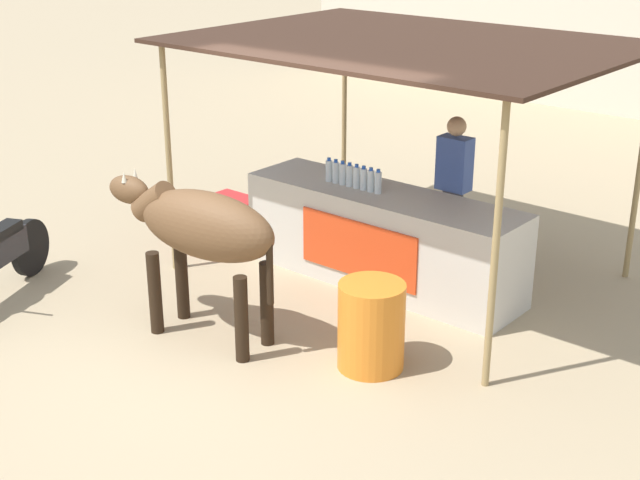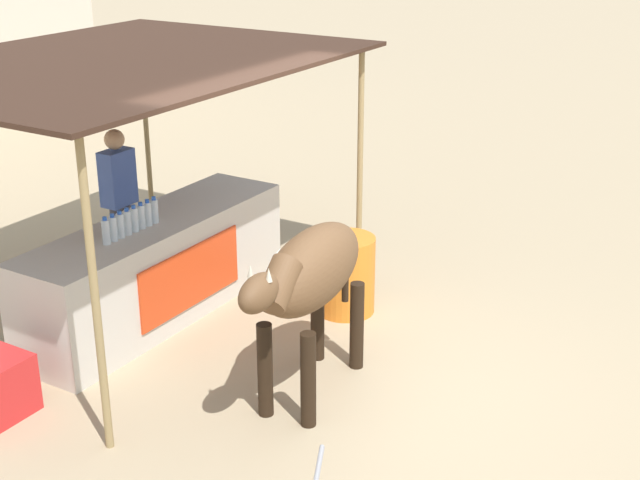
{
  "view_description": "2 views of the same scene",
  "coord_description": "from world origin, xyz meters",
  "px_view_note": "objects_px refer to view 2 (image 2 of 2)",
  "views": [
    {
      "loc": [
        4.93,
        -4.66,
        3.75
      ],
      "look_at": [
        0.48,
        0.65,
        1.04
      ],
      "focal_mm": 50.0,
      "sensor_mm": 36.0,
      "label": 1
    },
    {
      "loc": [
        -5.83,
        -3.13,
        3.8
      ],
      "look_at": [
        0.37,
        0.62,
        0.96
      ],
      "focal_mm": 50.0,
      "sensor_mm": 36.0,
      "label": 2
    }
  ],
  "objects_px": {
    "stall_counter": "(157,268)",
    "water_barrel": "(346,275)",
    "vendor_behind_counter": "(120,207)",
    "cow": "(309,276)"
  },
  "relations": [
    {
      "from": "vendor_behind_counter",
      "to": "water_barrel",
      "type": "bearing_deg",
      "value": -74.11
    },
    {
      "from": "vendor_behind_counter",
      "to": "cow",
      "type": "relative_size",
      "value": 0.89
    },
    {
      "from": "stall_counter",
      "to": "water_barrel",
      "type": "distance_m",
      "value": 1.79
    },
    {
      "from": "water_barrel",
      "to": "cow",
      "type": "distance_m",
      "value": 1.69
    },
    {
      "from": "water_barrel",
      "to": "vendor_behind_counter",
      "type": "bearing_deg",
      "value": 105.89
    },
    {
      "from": "stall_counter",
      "to": "cow",
      "type": "xyz_separation_m",
      "value": [
        -0.49,
        -2.0,
        0.55
      ]
    },
    {
      "from": "vendor_behind_counter",
      "to": "water_barrel",
      "type": "xyz_separation_m",
      "value": [
        0.64,
        -2.24,
        -0.47
      ]
    },
    {
      "from": "cow",
      "to": "stall_counter",
      "type": "bearing_deg",
      "value": 76.1
    },
    {
      "from": "vendor_behind_counter",
      "to": "water_barrel",
      "type": "height_order",
      "value": "vendor_behind_counter"
    },
    {
      "from": "stall_counter",
      "to": "cow",
      "type": "height_order",
      "value": "cow"
    }
  ]
}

